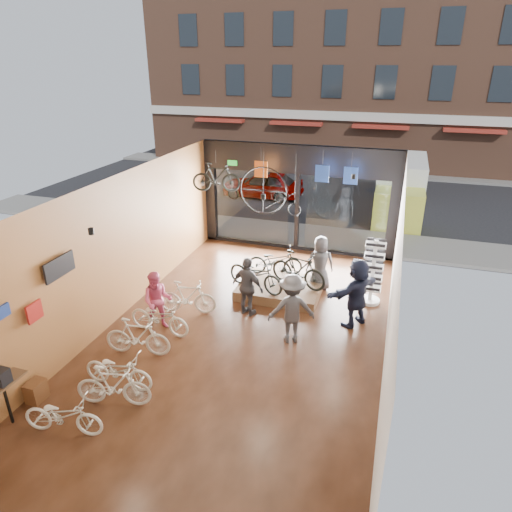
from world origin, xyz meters
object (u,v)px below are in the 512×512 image
at_px(display_platform, 280,289).
at_px(floor_bike_5, 187,297).
at_px(customer_4, 320,263).
at_px(penny_farthing, 273,193).
at_px(floor_bike_2, 118,370).
at_px(customer_3, 292,309).
at_px(floor_bike_4, 159,317).
at_px(display_bike_right, 275,261).
at_px(hung_bike, 216,177).
at_px(floor_bike_0, 63,415).
at_px(customer_1, 158,301).
at_px(customer_5, 357,292).
at_px(street_car, 263,184).
at_px(floor_bike_1, 113,386).
at_px(box_truck, 400,190).
at_px(customer_2, 248,287).
at_px(floor_bike_3, 137,337).
at_px(display_bike_left, 256,274).
at_px(display_bike_mid, 298,270).
at_px(sunglasses_rack, 373,272).

bearing_deg(display_platform, floor_bike_5, -139.10).
xyz_separation_m(customer_4, penny_farthing, (-1.86, 1.35, 1.65)).
bearing_deg(floor_bike_2, customer_3, -48.74).
bearing_deg(penny_farthing, floor_bike_4, -107.85).
xyz_separation_m(display_bike_right, customer_3, (1.23, -2.95, 0.16)).
distance_m(penny_farthing, hung_bike, 1.93).
distance_m(floor_bike_0, customer_3, 5.44).
xyz_separation_m(customer_1, customer_5, (4.84, 1.71, 0.15)).
xyz_separation_m(street_car, penny_farthing, (2.62, -7.61, 1.82)).
relative_size(floor_bike_1, customer_4, 0.91).
bearing_deg(customer_3, floor_bike_1, 26.71).
bearing_deg(customer_4, customer_3, 67.96).
bearing_deg(floor_bike_0, street_car, -6.01).
bearing_deg(box_truck, customer_2, -110.11).
relative_size(floor_bike_3, customer_4, 0.93).
xyz_separation_m(display_bike_left, customer_5, (2.91, -0.56, 0.15)).
distance_m(floor_bike_4, customer_3, 3.38).
distance_m(box_truck, customer_4, 8.23).
relative_size(display_bike_mid, hung_bike, 1.13).
bearing_deg(floor_bike_0, display_platform, -29.94).
relative_size(floor_bike_4, display_platform, 0.70).
bearing_deg(display_bike_right, penny_farthing, 7.10).
bearing_deg(display_bike_left, customer_2, -156.46).
height_order(box_truck, penny_farthing, penny_farthing).
relative_size(display_bike_mid, sunglasses_rack, 0.93).
bearing_deg(floor_bike_3, customer_1, -4.09).
distance_m(street_car, display_bike_right, 9.47).
height_order(floor_bike_3, customer_3, customer_3).
relative_size(customer_2, penny_farthing, 0.85).
height_order(floor_bike_1, display_bike_left, display_bike_left).
bearing_deg(floor_bike_2, customer_1, 6.79).
bearing_deg(customer_1, customer_3, -14.02).
xyz_separation_m(floor_bike_0, floor_bike_4, (0.05, 3.60, 0.04)).
bearing_deg(display_bike_right, display_bike_mid, -135.71).
relative_size(floor_bike_5, customer_5, 0.85).
distance_m(floor_bike_1, floor_bike_5, 3.77).
distance_m(floor_bike_4, sunglasses_rack, 6.00).
height_order(customer_4, hung_bike, hung_bike).
relative_size(customer_5, sunglasses_rack, 0.98).
relative_size(display_bike_right, sunglasses_rack, 0.87).
xyz_separation_m(customer_1, customer_2, (1.99, 1.34, 0.05)).
relative_size(customer_1, hung_bike, 1.00).
distance_m(floor_bike_1, customer_1, 2.93).
distance_m(floor_bike_1, display_platform, 5.98).
bearing_deg(street_car, customer_2, 14.67).
distance_m(floor_bike_4, customer_4, 5.02).
xyz_separation_m(display_platform, sunglasses_rack, (2.61, 0.27, 0.81)).
bearing_deg(display_bike_right, customer_1, 135.45).
xyz_separation_m(floor_bike_4, hung_bike, (-0.28, 4.77, 2.48)).
relative_size(floor_bike_0, floor_bike_3, 0.97).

